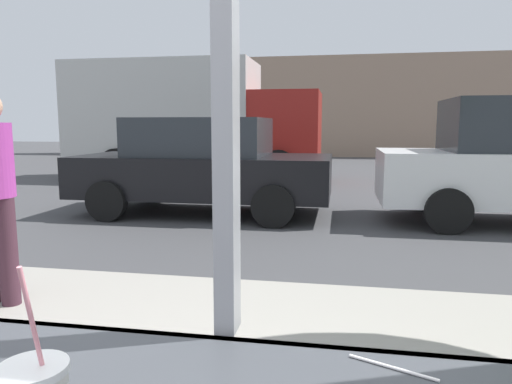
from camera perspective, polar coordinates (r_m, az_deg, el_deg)
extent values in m
plane|color=#424244|center=(9.14, 8.36, -1.40)|extent=(60.00, 60.00, 0.00)
cube|color=#9E998E|center=(2.99, 4.05, -20.62)|extent=(16.00, 2.80, 0.11)
cube|color=#2A2C30|center=(1.19, -4.03, -17.65)|extent=(2.08, 0.02, 0.02)
cube|color=#9E9EA3|center=(1.16, -3.77, 21.28)|extent=(0.05, 0.08, 1.54)
cube|color=gray|center=(23.12, 9.66, 10.08)|extent=(28.00, 1.20, 4.68)
cylinder|color=black|center=(0.80, -25.40, -19.47)|extent=(0.09, 0.09, 0.01)
cylinder|color=white|center=(0.80, -25.45, -18.83)|extent=(0.10, 0.10, 0.01)
cylinder|color=pink|center=(0.76, -25.26, -14.86)|extent=(0.01, 0.05, 0.20)
cylinder|color=white|center=(1.09, 16.17, -19.71)|extent=(0.18, 0.08, 0.01)
cube|color=black|center=(8.01, -6.30, 2.03)|extent=(4.23, 1.84, 0.67)
cube|color=#282D33|center=(7.99, -6.70, 6.65)|extent=(2.20, 1.62, 0.62)
cylinder|color=black|center=(8.69, 3.79, 0.32)|extent=(0.64, 0.18, 0.64)
cylinder|color=black|center=(6.89, 2.07, -1.72)|extent=(0.64, 0.18, 0.64)
cylinder|color=black|center=(9.35, -12.39, 0.70)|extent=(0.64, 0.18, 0.64)
cylinder|color=black|center=(7.70, -17.62, -1.05)|extent=(0.64, 0.18, 0.64)
cylinder|color=black|center=(8.74, 19.82, -0.10)|extent=(0.64, 0.18, 0.64)
cylinder|color=black|center=(7.01, 22.21, -2.15)|extent=(0.64, 0.18, 0.64)
cube|color=beige|center=(13.38, -11.03, 9.31)|extent=(5.02, 2.20, 2.72)
cube|color=maroon|center=(12.57, 3.36, 7.66)|extent=(1.90, 2.10, 1.90)
cylinder|color=black|center=(13.65, 3.85, 3.69)|extent=(0.90, 0.24, 0.90)
cylinder|color=black|center=(11.57, 2.70, 2.91)|extent=(0.90, 0.24, 0.90)
cylinder|color=black|center=(14.77, -12.63, 3.85)|extent=(0.90, 0.24, 0.90)
cylinder|color=black|center=(12.78, -16.44, 3.08)|extent=(0.90, 0.24, 0.90)
cylinder|color=#432532|center=(4.11, -27.78, -6.39)|extent=(0.14, 0.14, 0.84)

